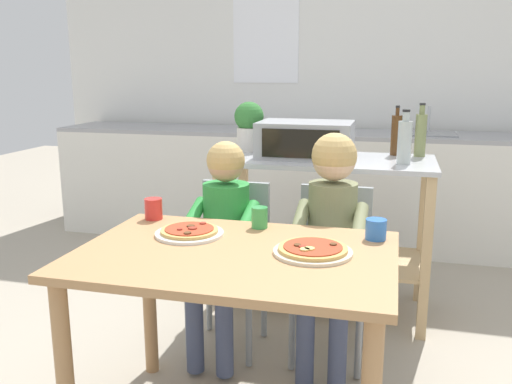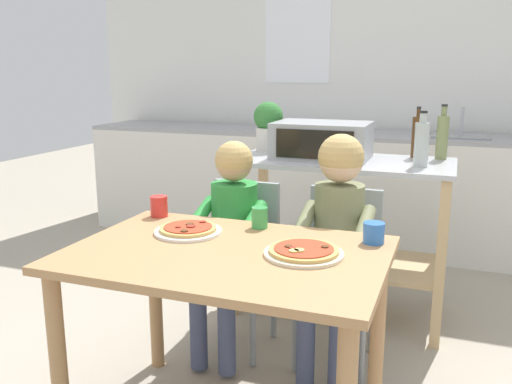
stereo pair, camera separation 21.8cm
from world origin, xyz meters
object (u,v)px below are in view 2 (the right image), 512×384
bottle_squat_spirits (417,136)px  drinking_cup_red (159,206)px  potted_herb_plant (268,125)px  pizza_plate_cream (304,252)px  toaster_oven (322,140)px  kitchen_island_cart (341,211)px  drinking_cup_blue (374,233)px  dining_chair_right (340,263)px  drinking_cup_green (260,218)px  pizza_plate_white (188,230)px  dining_chair_left (240,252)px  bottle_clear_vinegar (442,136)px  child_in_green_shirt (230,225)px  dining_table (227,281)px  bottle_tall_green_wine (422,143)px  child_in_olive_shirt (336,224)px

bottle_squat_spirits → drinking_cup_red: bottle_squat_spirits is taller
potted_herb_plant → pizza_plate_cream: 1.49m
toaster_oven → kitchen_island_cart: bearing=0.4°
drinking_cup_blue → drinking_cup_red: size_ratio=0.88×
dining_chair_right → drinking_cup_green: same height
pizza_plate_white → drinking_cup_red: drinking_cup_red is taller
potted_herb_plant → dining_chair_left: 0.90m
drinking_cup_green → drinking_cup_red: 0.47m
bottle_clear_vinegar → child_in_green_shirt: bearing=-136.2°
toaster_oven → drinking_cup_red: 1.04m
dining_table → drinking_cup_blue: size_ratio=14.19×
kitchen_island_cart → dining_chair_left: 0.67m
child_in_green_shirt → pizza_plate_cream: (0.50, -0.51, 0.09)m
bottle_squat_spirits → dining_table: (-0.53, -1.42, -0.39)m
kitchen_island_cart → dining_table: (-0.17, -1.21, 0.02)m
bottle_squat_spirits → dining_table: bottle_squat_spirits is taller
toaster_oven → bottle_tall_green_wine: bottle_tall_green_wine is taller
potted_herb_plant → drinking_cup_blue: 1.39m
bottle_squat_spirits → bottle_tall_green_wine: size_ratio=1.00×
dining_chair_right → drinking_cup_green: (-0.26, -0.39, 0.30)m
dining_chair_left → drinking_cup_red: size_ratio=8.94×
drinking_cup_green → drinking_cup_red: bearing=178.5°
toaster_oven → bottle_squat_spirits: bearing=24.0°
pizza_plate_white → child_in_green_shirt: bearing=90.0°
potted_herb_plant → dining_chair_left: potted_herb_plant is taller
bottle_clear_vinegar → pizza_plate_white: bearing=-125.1°
pizza_plate_cream → drinking_cup_blue: (0.21, 0.23, 0.03)m
dining_chair_right → toaster_oven: bearing=113.7°
dining_table → toaster_oven: bearing=87.7°
dining_table → drinking_cup_green: drinking_cup_green is taller
dining_chair_left → pizza_plate_cream: size_ratio=2.90×
potted_herb_plant → dining_table: bearing=-76.9°
potted_herb_plant → pizza_plate_white: (0.09, -1.23, -0.30)m
bottle_tall_green_wine → child_in_green_shirt: 1.05m
toaster_oven → bottle_squat_spirits: bottle_squat_spirits is taller
child_in_green_shirt → pizza_plate_cream: 0.72m
bottle_tall_green_wine → pizza_plate_white: (-0.80, -0.98, -0.26)m
child_in_olive_shirt → pizza_plate_cream: size_ratio=3.84×
dining_chair_right → kitchen_island_cart: bearing=101.7°
bottle_tall_green_wine → bottle_clear_vinegar: (0.09, 0.28, 0.01)m
pizza_plate_cream → potted_herb_plant: bearing=114.0°
potted_herb_plant → toaster_oven: bearing=-24.3°
toaster_oven → bottle_clear_vinegar: bottle_clear_vinegar is taller
dining_chair_left → bottle_tall_green_wine: bearing=29.1°
child_in_olive_shirt → pizza_plate_cream: (-0.00, -0.54, 0.05)m
bottle_squat_spirits → drinking_cup_blue: bottle_squat_spirits is taller
toaster_oven → potted_herb_plant: 0.41m
drinking_cup_green → toaster_oven: bearing=87.7°
dining_chair_right → child_in_green_shirt: child_in_green_shirt is taller
drinking_cup_green → bottle_squat_spirits: bearing=65.0°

